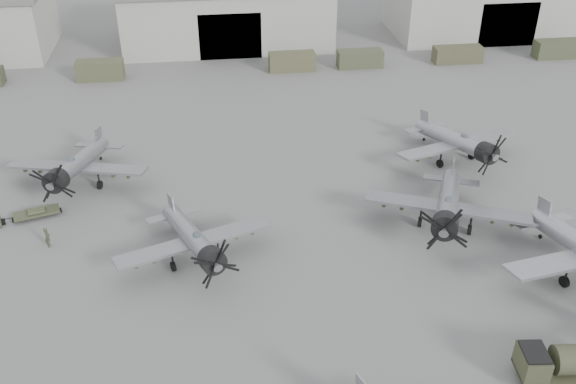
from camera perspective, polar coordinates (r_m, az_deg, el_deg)
name	(u,v)px	position (r m, az deg, el deg)	size (l,w,h in m)	color
ground	(284,376)	(39.83, -0.36, -16.02)	(220.00, 220.00, 0.00)	#565654
hangar_center	(227,11)	(92.13, -5.45, 15.71)	(29.00, 14.80, 8.70)	#A9A99E
hangar_right	(490,1)	(100.91, 17.54, 15.86)	(29.00, 14.80, 8.70)	#A9A99E
support_truck_2	(100,70)	(82.68, -16.36, 10.37)	(5.62, 2.20, 2.36)	#44472E
support_truck_4	(292,62)	(82.39, 0.36, 11.52)	(5.81, 2.20, 2.23)	#4B4B31
support_truck_5	(360,59)	(84.00, 6.41, 11.70)	(5.73, 2.20, 2.14)	#3F462D
support_truck_6	(458,54)	(87.93, 14.84, 11.74)	(6.30, 2.20, 2.05)	#44452D
support_truck_7	(558,49)	(93.89, 22.90, 11.65)	(6.38, 2.20, 2.30)	#3E442C
aircraft_mid_1	(195,241)	(46.96, -8.28, -4.30)	(11.64, 10.50, 4.69)	gray
aircraft_mid_2	(448,206)	(51.44, 14.00, -1.20)	(12.63, 11.44, 5.16)	gray
aircraft_far_0	(75,166)	(58.60, -18.38, 2.23)	(12.35, 11.12, 4.92)	gray
aircraft_far_1	(460,142)	(61.63, 15.00, 4.29)	(12.23, 11.01, 4.90)	gray
fuel_tanker	(573,362)	(42.01, 24.03, -13.62)	(6.75, 2.85, 2.53)	#393B27
tug_trailer	(7,218)	(56.58, -23.67, -2.15)	(6.33, 2.87, 1.26)	#393E28
ground_crew	(47,237)	(52.40, -20.60, -3.77)	(0.61, 0.40, 1.67)	#373F29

